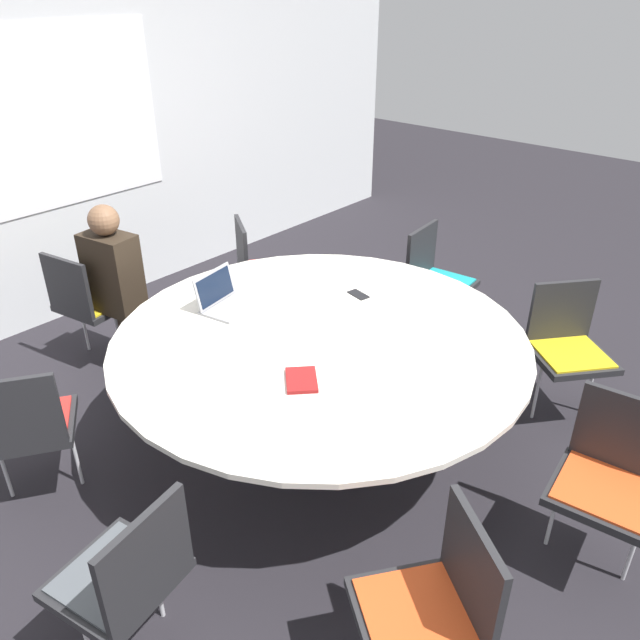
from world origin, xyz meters
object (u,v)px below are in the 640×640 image
object	(u,v)px
chair_0	(86,298)
chair_2	(127,573)
chair_1	(25,423)
person_0	(115,276)
laptop	(224,299)
chair_5	(568,341)
cell_phone	(358,295)
chair_3	(435,603)
chair_4	(610,473)
chair_6	(435,274)
spiral_notebook	(301,380)
chair_7	(259,264)

from	to	relation	value
chair_0	chair_2	bearing A→B (deg)	-37.49
chair_1	person_0	xyz separation A→B (m)	(1.06, 0.80, 0.19)
chair_1	chair_0	bearing A→B (deg)	80.53
person_0	laptop	xyz separation A→B (m)	(0.16, -0.93, 0.08)
chair_2	chair_5	distance (m)	2.82
person_0	cell_phone	bearing A→B (deg)	18.89
chair_2	person_0	xyz separation A→B (m)	(1.24, 1.95, 0.19)
chair_1	chair_3	bearing A→B (deg)	-43.85
laptop	cell_phone	xyz separation A→B (m)	(0.65, -0.51, -0.05)
chair_4	cell_phone	world-z (taller)	chair_4
chair_6	person_0	bearing A→B (deg)	-42.39
chair_2	chair_3	size ratio (longest dim) A/B	1.00
chair_1	cell_phone	distance (m)	1.99
laptop	chair_4	bearing A→B (deg)	-91.09
chair_4	chair_1	bearing A→B (deg)	27.74
chair_0	chair_4	world-z (taller)	same
chair_4	cell_phone	bearing A→B (deg)	-16.17
chair_5	person_0	world-z (taller)	person_0
chair_4	spiral_notebook	bearing A→B (deg)	19.29
chair_1	person_0	bearing A→B (deg)	70.05
chair_2	chair_4	world-z (taller)	same
chair_7	cell_phone	bearing A→B (deg)	20.64
chair_4	chair_6	xyz separation A→B (m)	(1.31, 1.74, 0.00)
chair_5	cell_phone	xyz separation A→B (m)	(-0.71, 1.08, 0.23)
chair_0	chair_6	size ratio (longest dim) A/B	1.00
chair_1	chair_5	world-z (taller)	same
chair_4	chair_7	world-z (taller)	same
spiral_notebook	chair_4	bearing A→B (deg)	-64.43
chair_2	chair_5	bearing A→B (deg)	-22.67
chair_3	chair_4	world-z (taller)	same
chair_2	chair_0	bearing A→B (deg)	51.94
chair_6	chair_7	xyz separation A→B (m)	(-0.74, 1.13, 0.00)
chair_5	person_0	size ratio (longest dim) A/B	0.71
chair_2	chair_7	world-z (taller)	same
chair_6	chair_2	bearing A→B (deg)	5.43
person_0	spiral_notebook	distance (m)	1.82
chair_0	chair_4	distance (m)	3.41
chair_2	chair_4	bearing A→B (deg)	-44.82
chair_7	cell_phone	distance (m)	1.24
chair_0	chair_5	distance (m)	3.20
person_0	cell_phone	world-z (taller)	person_0
chair_3	cell_phone	distance (m)	2.02
chair_5	chair_2	bearing A→B (deg)	27.65
chair_1	chair_7	distance (m)	2.21
chair_4	person_0	size ratio (longest dim) A/B	0.71
chair_4	spiral_notebook	world-z (taller)	chair_4
chair_2	chair_3	bearing A→B (deg)	-65.91
chair_1	chair_5	distance (m)	3.11
chair_0	chair_6	xyz separation A→B (m)	(1.94, -1.61, 0.00)
chair_4	laptop	distance (m)	2.24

